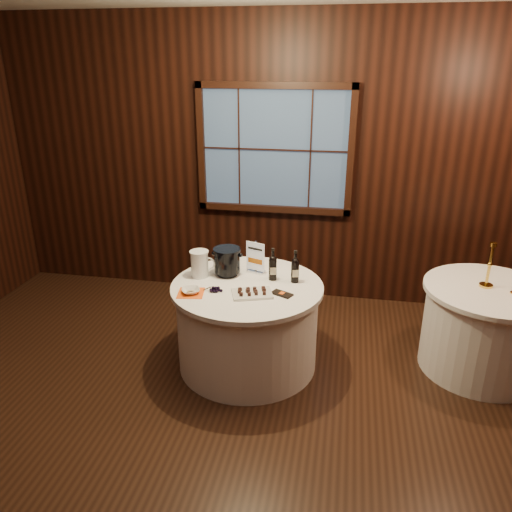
% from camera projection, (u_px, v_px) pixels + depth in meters
% --- Properties ---
extents(ground, '(6.00, 6.00, 0.00)m').
position_uv_depth(ground, '(220.00, 441.00, 3.55)').
color(ground, black).
rests_on(ground, ground).
extents(back_wall, '(6.00, 0.10, 3.00)m').
position_uv_depth(back_wall, '(275.00, 159.00, 5.24)').
color(back_wall, black).
rests_on(back_wall, ground).
extents(main_table, '(1.28, 1.28, 0.77)m').
position_uv_depth(main_table, '(247.00, 325.00, 4.32)').
color(main_table, white).
rests_on(main_table, ground).
extents(side_table, '(1.08, 1.08, 0.77)m').
position_uv_depth(side_table, '(484.00, 329.00, 4.25)').
color(side_table, white).
rests_on(side_table, ground).
extents(sign_stand, '(0.17, 0.13, 0.29)m').
position_uv_depth(sign_stand, '(256.00, 262.00, 4.38)').
color(sign_stand, silver).
rests_on(sign_stand, main_table).
extents(port_bottle_left, '(0.07, 0.08, 0.29)m').
position_uv_depth(port_bottle_left, '(273.00, 266.00, 4.23)').
color(port_bottle_left, black).
rests_on(port_bottle_left, main_table).
extents(port_bottle_right, '(0.07, 0.08, 0.28)m').
position_uv_depth(port_bottle_right, '(295.00, 269.00, 4.18)').
color(port_bottle_right, black).
rests_on(port_bottle_right, main_table).
extents(ice_bucket, '(0.24, 0.24, 0.24)m').
position_uv_depth(ice_bucket, '(227.00, 261.00, 4.32)').
color(ice_bucket, black).
rests_on(ice_bucket, main_table).
extents(chocolate_plate, '(0.37, 0.30, 0.05)m').
position_uv_depth(chocolate_plate, '(252.00, 293.00, 3.99)').
color(chocolate_plate, silver).
rests_on(chocolate_plate, main_table).
extents(chocolate_box, '(0.19, 0.15, 0.01)m').
position_uv_depth(chocolate_box, '(282.00, 294.00, 4.00)').
color(chocolate_box, black).
rests_on(chocolate_box, main_table).
extents(grape_bunch, '(0.17, 0.06, 0.04)m').
position_uv_depth(grape_bunch, '(216.00, 289.00, 4.04)').
color(grape_bunch, black).
rests_on(grape_bunch, main_table).
extents(glass_pitcher, '(0.22, 0.16, 0.23)m').
position_uv_depth(glass_pitcher, '(200.00, 264.00, 4.29)').
color(glass_pitcher, white).
rests_on(glass_pitcher, main_table).
extents(orange_napkin, '(0.24, 0.24, 0.00)m').
position_uv_depth(orange_napkin, '(191.00, 293.00, 4.02)').
color(orange_napkin, '#F85B14').
rests_on(orange_napkin, main_table).
extents(cracker_bowl, '(0.19, 0.19, 0.04)m').
position_uv_depth(cracker_bowl, '(191.00, 291.00, 4.02)').
color(cracker_bowl, silver).
rests_on(cracker_bowl, orange_napkin).
extents(brass_candlestick, '(0.11, 0.11, 0.39)m').
position_uv_depth(brass_candlestick, '(489.00, 271.00, 4.09)').
color(brass_candlestick, gold).
rests_on(brass_candlestick, side_table).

